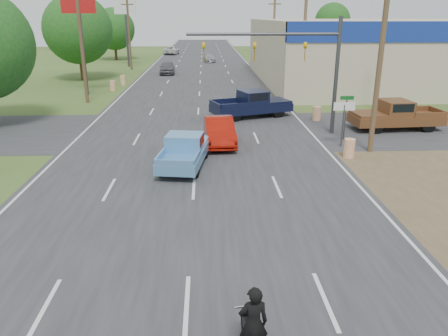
{
  "coord_description": "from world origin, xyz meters",
  "views": [
    {
      "loc": [
        0.55,
        -9.45,
        7.03
      ],
      "look_at": [
        1.26,
        6.89,
        1.3
      ],
      "focal_mm": 35.0,
      "sensor_mm": 36.0,
      "label": 1
    }
  ],
  "objects_px": {
    "navy_pickup": "(253,104)",
    "distant_car_silver": "(209,58)",
    "red_convertible": "(219,131)",
    "brown_pickup": "(394,115)",
    "distant_car_grey": "(167,68)",
    "rider": "(253,327)",
    "blue_pickup": "(185,150)",
    "distant_car_white": "(172,50)"
  },
  "relations": [
    {
      "from": "distant_car_grey",
      "to": "distant_car_white",
      "type": "distance_m",
      "value": 29.9
    },
    {
      "from": "red_convertible",
      "to": "rider",
      "type": "relative_size",
      "value": 2.63
    },
    {
      "from": "red_convertible",
      "to": "navy_pickup",
      "type": "height_order",
      "value": "navy_pickup"
    },
    {
      "from": "blue_pickup",
      "to": "distant_car_white",
      "type": "bearing_deg",
      "value": 103.13
    },
    {
      "from": "navy_pickup",
      "to": "distant_car_silver",
      "type": "distance_m",
      "value": 40.21
    },
    {
      "from": "distant_car_white",
      "to": "brown_pickup",
      "type": "bearing_deg",
      "value": 112.61
    },
    {
      "from": "blue_pickup",
      "to": "brown_pickup",
      "type": "bearing_deg",
      "value": 35.43
    },
    {
      "from": "red_convertible",
      "to": "distant_car_white",
      "type": "bearing_deg",
      "value": 93.38
    },
    {
      "from": "red_convertible",
      "to": "blue_pickup",
      "type": "bearing_deg",
      "value": -118.83
    },
    {
      "from": "red_convertible",
      "to": "distant_car_grey",
      "type": "xyz_separation_m",
      "value": [
        -5.55,
        32.29,
        0.03
      ]
    },
    {
      "from": "red_convertible",
      "to": "distant_car_white",
      "type": "xyz_separation_m",
      "value": [
        -7.07,
        62.15,
        -0.0
      ]
    },
    {
      "from": "brown_pickup",
      "to": "distant_car_grey",
      "type": "xyz_separation_m",
      "value": [
        -16.95,
        29.37,
        -0.17
      ]
    },
    {
      "from": "rider",
      "to": "distant_car_grey",
      "type": "bearing_deg",
      "value": -89.71
    },
    {
      "from": "distant_car_silver",
      "to": "distant_car_white",
      "type": "relative_size",
      "value": 0.78
    },
    {
      "from": "blue_pickup",
      "to": "distant_car_grey",
      "type": "bearing_deg",
      "value": 104.49
    },
    {
      "from": "rider",
      "to": "brown_pickup",
      "type": "bearing_deg",
      "value": -126.0
    },
    {
      "from": "distant_car_grey",
      "to": "distant_car_white",
      "type": "bearing_deg",
      "value": 89.6
    },
    {
      "from": "red_convertible",
      "to": "rider",
      "type": "height_order",
      "value": "rider"
    },
    {
      "from": "rider",
      "to": "navy_pickup",
      "type": "xyz_separation_m",
      "value": [
        2.53,
        23.9,
        0.09
      ]
    },
    {
      "from": "red_convertible",
      "to": "navy_pickup",
      "type": "distance_m",
      "value": 7.57
    },
    {
      "from": "red_convertible",
      "to": "brown_pickup",
      "type": "height_order",
      "value": "brown_pickup"
    },
    {
      "from": "blue_pickup",
      "to": "navy_pickup",
      "type": "xyz_separation_m",
      "value": [
        4.5,
        10.84,
        0.15
      ]
    },
    {
      "from": "rider",
      "to": "distant_car_white",
      "type": "relative_size",
      "value": 0.32
    },
    {
      "from": "red_convertible",
      "to": "navy_pickup",
      "type": "relative_size",
      "value": 0.74
    },
    {
      "from": "rider",
      "to": "distant_car_grey",
      "type": "distance_m",
      "value": 49.44
    },
    {
      "from": "rider",
      "to": "distant_car_grey",
      "type": "relative_size",
      "value": 0.38
    },
    {
      "from": "blue_pickup",
      "to": "distant_car_grey",
      "type": "xyz_separation_m",
      "value": [
        -3.74,
        36.06,
        -0.02
      ]
    },
    {
      "from": "distant_car_grey",
      "to": "brown_pickup",
      "type": "bearing_deg",
      "value": -63.31
    },
    {
      "from": "distant_car_grey",
      "to": "distant_car_silver",
      "type": "distance_m",
      "value": 15.89
    },
    {
      "from": "navy_pickup",
      "to": "distant_car_grey",
      "type": "distance_m",
      "value": 26.53
    },
    {
      "from": "red_convertible",
      "to": "distant_car_grey",
      "type": "bearing_deg",
      "value": 96.64
    },
    {
      "from": "distant_car_silver",
      "to": "brown_pickup",
      "type": "bearing_deg",
      "value": -81.55
    },
    {
      "from": "rider",
      "to": "distant_car_white",
      "type": "height_order",
      "value": "rider"
    },
    {
      "from": "distant_car_white",
      "to": "red_convertible",
      "type": "bearing_deg",
      "value": 101.78
    },
    {
      "from": "rider",
      "to": "distant_car_white",
      "type": "xyz_separation_m",
      "value": [
        -7.22,
        78.97,
        -0.12
      ]
    },
    {
      "from": "distant_car_white",
      "to": "navy_pickup",
      "type": "bearing_deg",
      "value": 105.33
    },
    {
      "from": "red_convertible",
      "to": "blue_pickup",
      "type": "distance_m",
      "value": 4.18
    },
    {
      "from": "navy_pickup",
      "to": "brown_pickup",
      "type": "relative_size",
      "value": 1.05
    },
    {
      "from": "navy_pickup",
      "to": "distant_car_silver",
      "type": "bearing_deg",
      "value": 163.99
    },
    {
      "from": "rider",
      "to": "blue_pickup",
      "type": "distance_m",
      "value": 13.2
    },
    {
      "from": "brown_pickup",
      "to": "distant_car_silver",
      "type": "xyz_separation_m",
      "value": [
        -11.44,
        44.26,
        -0.35
      ]
    },
    {
      "from": "red_convertible",
      "to": "distant_car_silver",
      "type": "distance_m",
      "value": 47.19
    }
  ]
}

